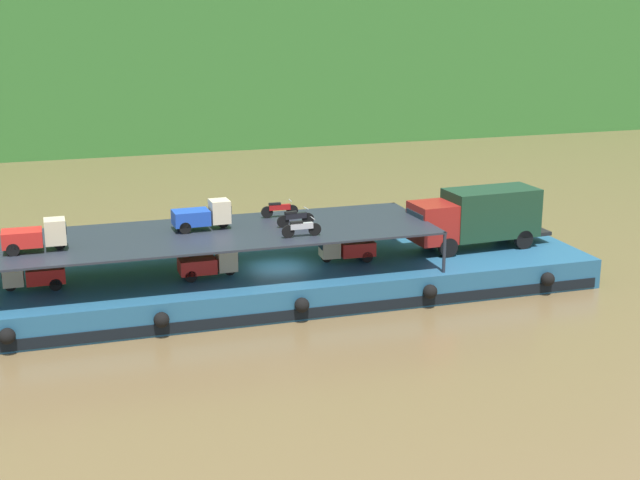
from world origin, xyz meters
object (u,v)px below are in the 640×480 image
mini_truck_lower_mid (346,247)px  mini_truck_upper_stern (35,236)px  motorcycle_upper_centre (295,218)px  motorcycle_upper_stbd (279,209)px  cargo_barge (279,282)px  motorcycle_upper_port (301,228)px  covered_lorry (477,216)px  mini_truck_lower_stern (33,274)px  mini_truck_lower_aft (209,263)px  mini_truck_upper_mid (203,215)px

mini_truck_lower_mid → mini_truck_upper_stern: mini_truck_upper_stern is taller
motorcycle_upper_centre → motorcycle_upper_stbd: size_ratio=1.00×
cargo_barge → motorcycle_upper_port: motorcycle_upper_port is taller
motorcycle_upper_port → motorcycle_upper_stbd: (0.03, 3.97, 0.00)m
covered_lorry → motorcycle_upper_centre: covered_lorry is taller
mini_truck_upper_stern → motorcycle_upper_port: 11.82m
mini_truck_lower_stern → mini_truck_lower_aft: size_ratio=1.00×
mini_truck_lower_mid → mini_truck_upper_stern: size_ratio=1.02×
mini_truck_lower_stern → mini_truck_upper_stern: bearing=-72.4°
covered_lorry → motorcycle_upper_port: size_ratio=4.17×
mini_truck_lower_stern → covered_lorry: bearing=0.3°
covered_lorry → mini_truck_lower_aft: size_ratio=2.89×
motorcycle_upper_centre → motorcycle_upper_stbd: same height
mini_truck_lower_stern → mini_truck_upper_stern: mini_truck_upper_stern is taller
mini_truck_lower_aft → mini_truck_upper_stern: mini_truck_upper_stern is taller
mini_truck_lower_stern → motorcycle_upper_port: 12.33m
mini_truck_lower_aft → covered_lorry: bearing=3.1°
cargo_barge → mini_truck_lower_mid: bearing=1.2°
mini_truck_lower_aft → motorcycle_upper_centre: motorcycle_upper_centre is taller
mini_truck_upper_stern → motorcycle_upper_centre: mini_truck_upper_stern is taller
mini_truck_upper_mid → motorcycle_upper_port: bearing=-33.8°
covered_lorry → mini_truck_lower_aft: covered_lorry is taller
mini_truck_lower_aft → motorcycle_upper_centre: bearing=7.2°
cargo_barge → motorcycle_upper_stbd: size_ratio=16.58×
cargo_barge → motorcycle_upper_stbd: bearing=74.0°
mini_truck_lower_mid → cargo_barge: bearing=-178.8°
mini_truck_upper_mid → mini_truck_lower_mid: bearing=-5.8°
mini_truck_upper_mid → motorcycle_upper_centre: size_ratio=1.46×
motorcycle_upper_centre → motorcycle_upper_stbd: bearing=97.5°
mini_truck_lower_mid → motorcycle_upper_centre: (-2.62, -0.04, 1.74)m
covered_lorry → motorcycle_upper_centre: size_ratio=4.17×
mini_truck_lower_aft → motorcycle_upper_centre: 4.76m
mini_truck_upper_mid → covered_lorry: bearing=-2.1°
mini_truck_lower_stern → mini_truck_lower_mid: (14.94, -0.06, 0.00)m
mini_truck_lower_aft → mini_truck_upper_mid: mini_truck_upper_mid is taller
mini_truck_lower_mid → motorcycle_upper_stbd: motorcycle_upper_stbd is taller
mini_truck_lower_aft → mini_truck_upper_stern: size_ratio=1.00×
mini_truck_lower_stern → mini_truck_upper_mid: bearing=4.7°
motorcycle_upper_stbd → covered_lorry: bearing=-9.8°
motorcycle_upper_port → motorcycle_upper_stbd: same height
covered_lorry → mini_truck_lower_stern: 22.29m
mini_truck_lower_stern → mini_truck_upper_stern: (0.27, -0.86, 2.00)m
mini_truck_upper_stern → motorcycle_upper_centre: bearing=3.6°
mini_truck_lower_mid → mini_truck_lower_stern: bearing=179.8°
cargo_barge → motorcycle_upper_centre: 3.29m
mini_truck_lower_mid → motorcycle_upper_centre: motorcycle_upper_centre is taller
mini_truck_lower_stern → motorcycle_upper_centre: bearing=-0.5°
mini_truck_upper_stern → cargo_barge: bearing=3.7°
mini_truck_lower_stern → motorcycle_upper_stbd: motorcycle_upper_stbd is taller
covered_lorry → mini_truck_lower_aft: 14.40m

